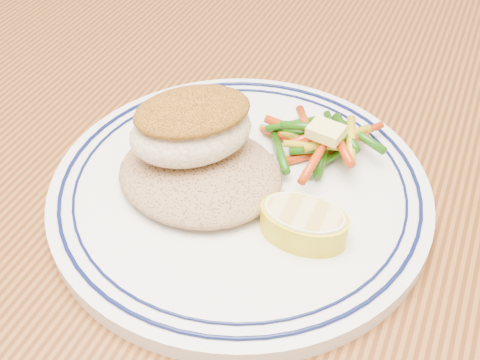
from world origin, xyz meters
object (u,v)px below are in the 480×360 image
fish_fillet (191,126)px  lemon_wedge (304,222)px  vegetable_pile (320,140)px  dining_table (193,266)px  plate (240,190)px  rice_pilaf (200,171)px

fish_fillet → lemon_wedge: 0.11m
lemon_wedge → vegetable_pile: bearing=100.8°
dining_table → lemon_wedge: size_ratio=22.99×
plate → dining_table: bearing=-166.9°
dining_table → plate: (0.04, 0.01, 0.11)m
rice_pilaf → lemon_wedge: same height
dining_table → rice_pilaf: (0.01, -0.00, 0.12)m
rice_pilaf → fish_fillet: size_ratio=1.11×
plate → fish_fillet: size_ratio=2.56×
plate → vegetable_pile: bearing=53.8°
vegetable_pile → lemon_wedge: vegetable_pile is taller
rice_pilaf → lemon_wedge: 0.10m
fish_fillet → vegetable_pile: size_ratio=1.06×
fish_fillet → vegetable_pile: 0.11m
dining_table → vegetable_pile: (0.09, 0.07, 0.13)m
plate → fish_fillet: bearing=175.6°
rice_pilaf → vegetable_pile: bearing=44.0°
rice_pilaf → vegetable_pile: (0.08, 0.07, 0.00)m
lemon_wedge → rice_pilaf: bearing=167.4°
dining_table → fish_fillet: size_ratio=12.72×
dining_table → fish_fillet: fish_fillet is taller
dining_table → vegetable_pile: bearing=39.1°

